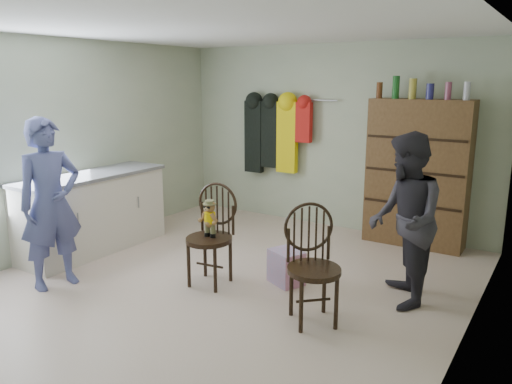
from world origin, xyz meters
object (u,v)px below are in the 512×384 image
Objects in this scene: chair_front at (212,228)px; chair_far at (312,260)px; dresser at (417,173)px; counter at (93,212)px.

chair_front is 1.01× the size of chair_far.
dresser is at bearing 52.11° from chair_front.
chair_far is at bearing -15.65° from chair_front.
chair_far is 0.49× the size of dresser.
counter is 3.03m from chair_far.
chair_front is at bearing -0.90° from counter.
dresser reaches higher than counter.
counter is at bearing 171.87° from chair_front.
dresser is at bearing 35.69° from counter.
chair_front is at bearing -120.66° from dresser.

